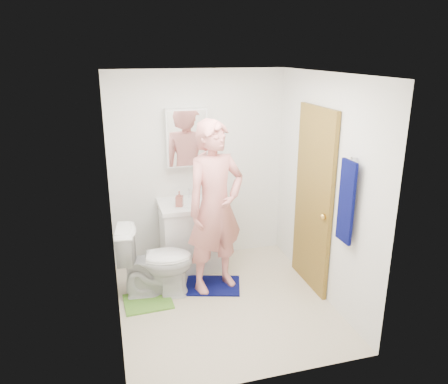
# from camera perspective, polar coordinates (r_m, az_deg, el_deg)

# --- Properties ---
(floor) EXTENTS (2.20, 2.40, 0.02)m
(floor) POSITION_cam_1_polar(r_m,az_deg,el_deg) (4.88, 0.02, -14.30)
(floor) COLOR beige
(floor) RESTS_ON ground
(ceiling) EXTENTS (2.20, 2.40, 0.02)m
(ceiling) POSITION_cam_1_polar(r_m,az_deg,el_deg) (4.13, 0.02, 15.37)
(ceiling) COLOR white
(ceiling) RESTS_ON ground
(wall_back) EXTENTS (2.20, 0.02, 2.40)m
(wall_back) POSITION_cam_1_polar(r_m,az_deg,el_deg) (5.48, -3.40, 3.20)
(wall_back) COLOR white
(wall_back) RESTS_ON ground
(wall_front) EXTENTS (2.20, 0.02, 2.40)m
(wall_front) POSITION_cam_1_polar(r_m,az_deg,el_deg) (3.29, 5.76, -7.30)
(wall_front) COLOR white
(wall_front) RESTS_ON ground
(wall_left) EXTENTS (0.02, 2.40, 2.40)m
(wall_left) POSITION_cam_1_polar(r_m,az_deg,el_deg) (4.21, -14.69, -2.03)
(wall_left) COLOR white
(wall_left) RESTS_ON ground
(wall_right) EXTENTS (0.02, 2.40, 2.40)m
(wall_right) POSITION_cam_1_polar(r_m,az_deg,el_deg) (4.76, 12.99, 0.45)
(wall_right) COLOR white
(wall_right) RESTS_ON ground
(vanity_cabinet) EXTENTS (0.75, 0.55, 0.80)m
(vanity_cabinet) POSITION_cam_1_polar(r_m,az_deg,el_deg) (5.45, -4.13, -5.85)
(vanity_cabinet) COLOR white
(vanity_cabinet) RESTS_ON floor
(countertop) EXTENTS (0.79, 0.59, 0.05)m
(countertop) POSITION_cam_1_polar(r_m,az_deg,el_deg) (5.29, -4.23, -1.64)
(countertop) COLOR white
(countertop) RESTS_ON vanity_cabinet
(sink_basin) EXTENTS (0.40, 0.40, 0.03)m
(sink_basin) POSITION_cam_1_polar(r_m,az_deg,el_deg) (5.28, -4.23, -1.48)
(sink_basin) COLOR white
(sink_basin) RESTS_ON countertop
(faucet) EXTENTS (0.03, 0.03, 0.12)m
(faucet) POSITION_cam_1_polar(r_m,az_deg,el_deg) (5.43, -4.63, -0.17)
(faucet) COLOR silver
(faucet) RESTS_ON countertop
(medicine_cabinet) EXTENTS (0.50, 0.12, 0.70)m
(medicine_cabinet) POSITION_cam_1_polar(r_m,az_deg,el_deg) (5.30, -4.92, 7.08)
(medicine_cabinet) COLOR white
(medicine_cabinet) RESTS_ON wall_back
(mirror_panel) EXTENTS (0.46, 0.01, 0.66)m
(mirror_panel) POSITION_cam_1_polar(r_m,az_deg,el_deg) (5.24, -4.79, 6.96)
(mirror_panel) COLOR white
(mirror_panel) RESTS_ON wall_back
(door) EXTENTS (0.05, 0.80, 2.05)m
(door) POSITION_cam_1_polar(r_m,az_deg,el_deg) (4.92, 11.57, -1.03)
(door) COLOR olive
(door) RESTS_ON ground
(door_knob) EXTENTS (0.07, 0.07, 0.07)m
(door_knob) POSITION_cam_1_polar(r_m,az_deg,el_deg) (4.66, 12.83, -3.18)
(door_knob) COLOR gold
(door_knob) RESTS_ON door
(towel) EXTENTS (0.03, 0.24, 0.80)m
(towel) POSITION_cam_1_polar(r_m,az_deg,el_deg) (4.24, 15.69, -1.25)
(towel) COLOR #080C4F
(towel) RESTS_ON wall_right
(towel_hook) EXTENTS (0.06, 0.02, 0.02)m
(towel_hook) POSITION_cam_1_polar(r_m,az_deg,el_deg) (4.15, 16.66, 4.29)
(towel_hook) COLOR silver
(towel_hook) RESTS_ON wall_right
(toilet) EXTENTS (0.86, 0.56, 0.82)m
(toilet) POSITION_cam_1_polar(r_m,az_deg,el_deg) (4.88, -8.89, -8.87)
(toilet) COLOR white
(toilet) RESTS_ON floor
(bath_mat) EXTENTS (0.72, 0.60, 0.02)m
(bath_mat) POSITION_cam_1_polar(r_m,az_deg,el_deg) (5.16, -1.47, -12.12)
(bath_mat) COLOR #080C4F
(bath_mat) RESTS_ON floor
(green_rug) EXTENTS (0.52, 0.45, 0.02)m
(green_rug) POSITION_cam_1_polar(r_m,az_deg,el_deg) (4.94, -9.89, -13.91)
(green_rug) COLOR #5E9C34
(green_rug) RESTS_ON floor
(soap_dispenser) EXTENTS (0.11, 0.11, 0.18)m
(soap_dispenser) POSITION_cam_1_polar(r_m,az_deg,el_deg) (5.14, -5.85, -0.88)
(soap_dispenser) COLOR #AA5A4F
(soap_dispenser) RESTS_ON countertop
(toothbrush_cup) EXTENTS (0.17, 0.17, 0.11)m
(toothbrush_cup) POSITION_cam_1_polar(r_m,az_deg,el_deg) (5.45, -1.45, -0.11)
(toothbrush_cup) COLOR #7E4496
(toothbrush_cup) RESTS_ON countertop
(man) EXTENTS (0.80, 0.65, 1.91)m
(man) POSITION_cam_1_polar(r_m,az_deg,el_deg) (4.72, -1.14, -2.06)
(man) COLOR #DD827C
(man) RESTS_ON bath_mat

